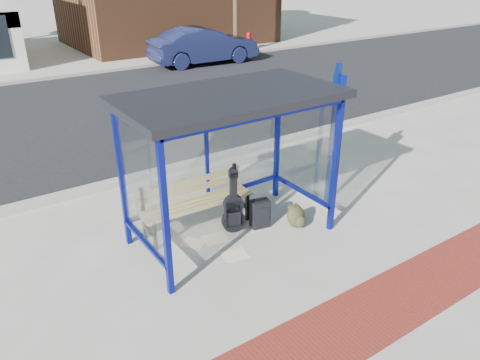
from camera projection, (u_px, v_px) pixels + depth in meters
ground at (232, 235)px, 7.78m from camera, size 120.00×120.00×0.00m
brick_paver_strip at (346, 328)px, 5.84m from camera, size 60.00×1.00×0.01m
curb_near at (157, 172)px, 9.92m from camera, size 60.00×0.25×0.12m
street_asphalt at (83, 114)px, 13.76m from camera, size 60.00×10.00×0.00m
curb_far at (41, 79)px, 17.54m from camera, size 60.00×0.25×0.12m
far_sidewalk at (30, 71)px, 18.98m from camera, size 60.00×4.00×0.01m
bus_shelter at (228, 115)px, 6.94m from camera, size 3.30×1.80×2.42m
bench at (195, 200)px, 7.81m from camera, size 1.96×0.52×0.92m
guitar_bag at (233, 210)px, 7.74m from camera, size 0.42×0.23×1.10m
suitcase at (260, 214)px, 7.93m from camera, size 0.35×0.26×0.55m
backpack at (297, 217)px, 7.95m from camera, size 0.36×0.33×0.41m
sign_post at (334, 128)px, 8.21m from camera, size 0.11×0.33×2.61m
newspaper_a at (194, 243)px, 7.57m from camera, size 0.45×0.47×0.01m
newspaper_b at (235, 255)px, 7.28m from camera, size 0.43×0.36×0.01m
newspaper_c at (215, 238)px, 7.69m from camera, size 0.44×0.37×0.01m
parked_car at (204, 45)px, 19.99m from camera, size 4.74×1.86×1.54m
fire_hydrant at (249, 40)px, 23.37m from camera, size 0.37×0.24×0.82m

